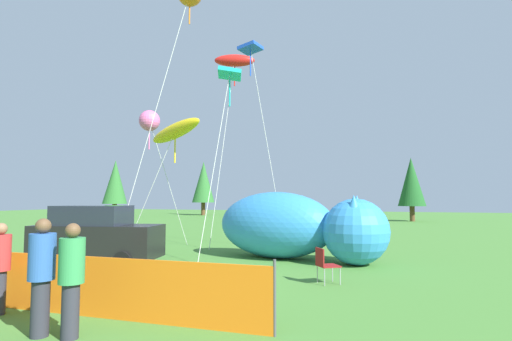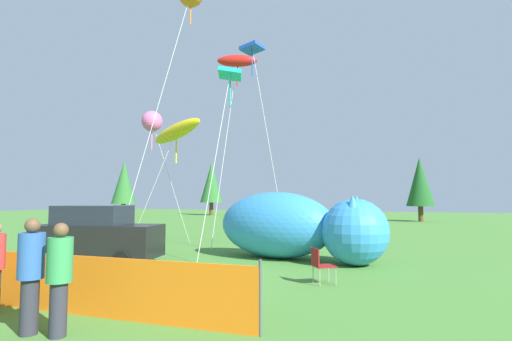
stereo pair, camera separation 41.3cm
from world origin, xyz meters
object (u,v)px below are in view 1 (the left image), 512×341
at_px(inflatable_cat, 294,228).
at_px(spectator_in_yellow_shirt, 42,272).
at_px(parked_car, 97,236).
at_px(spectator_in_black_shirt, 0,264).
at_px(spectator_in_green_shirt, 71,275).
at_px(kite_red_lizard, 235,61).
at_px(kite_yellow_hero, 175,131).
at_px(kite_teal_diamond, 229,77).
at_px(kite_pink_octopus, 150,121).
at_px(kite_blue_box, 251,52).
at_px(folding_chair, 325,263).

relative_size(inflatable_cat, spectator_in_yellow_shirt, 3.52).
bearing_deg(parked_car, spectator_in_yellow_shirt, -67.80).
distance_m(spectator_in_black_shirt, spectator_in_green_shirt, 2.38).
relative_size(spectator_in_green_shirt, kite_red_lizard, 0.19).
height_order(parked_car, spectator_in_black_shirt, parked_car).
distance_m(kite_yellow_hero, kite_teal_diamond, 3.11).
relative_size(kite_pink_octopus, kite_yellow_hero, 1.11).
relative_size(spectator_in_black_shirt, spectator_in_green_shirt, 0.96).
xyz_separation_m(parked_car, kite_teal_diamond, (3.46, 3.16, 6.00)).
distance_m(spectator_in_yellow_shirt, kite_red_lizard, 15.46).
distance_m(kite_yellow_hero, kite_red_lizard, 5.86).
relative_size(kite_blue_box, kite_teal_diamond, 1.27).
bearing_deg(spectator_in_green_shirt, parked_car, 127.91).
distance_m(parked_car, inflatable_cat, 6.82).
xyz_separation_m(spectator_in_black_shirt, kite_teal_diamond, (1.20, 8.42, 6.01)).
height_order(parked_car, spectator_in_yellow_shirt, parked_car).
bearing_deg(spectator_in_black_shirt, kite_yellow_hero, 97.79).
height_order(spectator_in_black_shirt, spectator_in_green_shirt, spectator_in_green_shirt).
bearing_deg(inflatable_cat, spectator_in_yellow_shirt, -88.96).
bearing_deg(kite_yellow_hero, folding_chair, -28.44).
bearing_deg(folding_chair, spectator_in_green_shirt, -155.05).
bearing_deg(parked_car, spectator_in_black_shirt, -78.74).
height_order(inflatable_cat, kite_red_lizard, kite_red_lizard).
distance_m(parked_car, kite_yellow_hero, 5.15).
distance_m(parked_car, kite_pink_octopus, 6.34).
bearing_deg(spectator_in_black_shirt, parked_car, 113.21).
relative_size(folding_chair, spectator_in_yellow_shirt, 0.49).
bearing_deg(kite_teal_diamond, kite_pink_octopus, 166.86).
distance_m(spectator_in_black_shirt, kite_yellow_hero, 9.32).
relative_size(spectator_in_black_shirt, kite_yellow_hero, 0.31).
distance_m(kite_pink_octopus, kite_red_lizard, 5.36).
height_order(inflatable_cat, spectator_in_black_shirt, inflatable_cat).
bearing_deg(kite_teal_diamond, kite_yellow_hero, -178.24).
bearing_deg(kite_yellow_hero, kite_pink_octopus, 151.14).
bearing_deg(inflatable_cat, parked_car, -138.24).
relative_size(kite_yellow_hero, kite_blue_box, 0.60).
bearing_deg(spectator_in_black_shirt, kite_red_lizard, 90.93).
relative_size(folding_chair, kite_pink_octopus, 0.15).
relative_size(inflatable_cat, spectator_in_black_shirt, 3.82).
bearing_deg(kite_teal_diamond, spectator_in_green_shirt, -83.04).
distance_m(parked_car, kite_blue_box, 10.42).
bearing_deg(spectator_in_green_shirt, kite_blue_box, 95.64).
xyz_separation_m(parked_car, kite_red_lizard, (2.05, 7.13, 8.10)).
relative_size(folding_chair, spectator_in_green_shirt, 0.51).
height_order(folding_chair, kite_blue_box, kite_blue_box).
relative_size(kite_pink_octopus, kite_blue_box, 0.67).
height_order(spectator_in_black_shirt, kite_pink_octopus, kite_pink_octopus).
distance_m(spectator_in_green_shirt, kite_red_lizard, 15.49).
xyz_separation_m(parked_car, kite_yellow_hero, (1.11, 3.09, 3.96)).
xyz_separation_m(parked_car, folding_chair, (7.71, -0.48, -0.42)).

